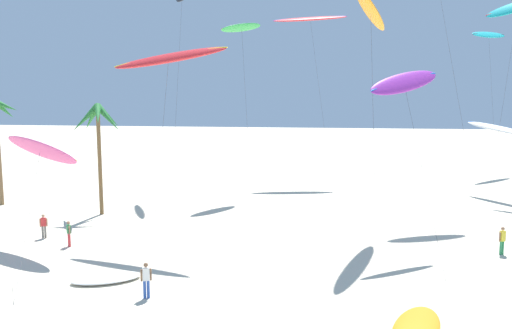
% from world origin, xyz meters
% --- Properties ---
extents(palm_tree_2, '(4.02, 4.60, 8.81)m').
position_xyz_m(palm_tree_2, '(-12.74, 28.95, 7.17)').
color(palm_tree_2, brown).
rests_on(palm_tree_2, ground).
extents(flying_kite_0, '(4.99, 9.08, 11.31)m').
position_xyz_m(flying_kite_0, '(9.49, 23.80, 10.12)').
color(flying_kite_0, purple).
rests_on(flying_kite_0, ground).
extents(flying_kite_1, '(8.01, 3.72, 12.64)m').
position_xyz_m(flying_kite_1, '(-4.98, 23.08, 11.67)').
color(flying_kite_1, red).
rests_on(flying_kite_1, ground).
extents(flying_kite_2, '(4.42, 11.86, 16.55)m').
position_xyz_m(flying_kite_2, '(-3.29, 39.23, 15.66)').
color(flying_kite_2, green).
rests_on(flying_kite_2, ground).
extents(flying_kite_3, '(4.57, 9.29, 7.15)m').
position_xyz_m(flying_kite_3, '(20.31, 41.56, 6.41)').
color(flying_kite_3, white).
rests_on(flying_kite_3, ground).
extents(flying_kite_4, '(6.20, 7.99, 17.68)m').
position_xyz_m(flying_kite_4, '(23.93, 59.09, 16.90)').
color(flying_kite_4, '#19B2B7').
rests_on(flying_kite_4, ground).
extents(flying_kite_5, '(8.38, 7.14, 18.54)m').
position_xyz_m(flying_kite_5, '(2.54, 49.32, 17.84)').
color(flying_kite_5, red).
rests_on(flying_kite_5, ground).
extents(flying_kite_6, '(3.32, 8.16, 15.95)m').
position_xyz_m(flying_kite_6, '(7.58, 26.66, 14.79)').
color(flying_kite_6, orange).
rests_on(flying_kite_6, ground).
extents(flying_kite_7, '(7.29, 11.00, 7.19)m').
position_xyz_m(flying_kite_7, '(-12.40, 20.43, 6.07)').
color(flying_kite_7, '#EA5193').
rests_on(flying_kite_7, ground).
extents(grounded_kite_1, '(3.03, 4.86, 0.40)m').
position_xyz_m(grounded_kite_1, '(8.72, 11.67, 0.20)').
color(grounded_kite_1, orange).
rests_on(grounded_kite_1, ground).
extents(grounded_kite_2, '(3.79, 3.02, 0.30)m').
position_xyz_m(grounded_kite_2, '(-5.87, 15.18, 0.15)').
color(grounded_kite_2, white).
rests_on(grounded_kite_2, ground).
extents(person_near_left, '(0.37, 0.40, 1.62)m').
position_xyz_m(person_near_left, '(-10.79, 20.44, 0.89)').
color(person_near_left, red).
rests_on(person_near_left, ground).
extents(person_near_right, '(0.48, 0.30, 1.62)m').
position_xyz_m(person_near_right, '(-13.40, 21.92, 0.89)').
color(person_near_right, slate).
rests_on(person_near_right, ground).
extents(person_mid_field, '(0.45, 0.32, 1.68)m').
position_xyz_m(person_mid_field, '(15.30, 22.85, 0.92)').
color(person_mid_field, '#338E56').
rests_on(person_mid_field, ground).
extents(person_far_watcher, '(0.47, 0.31, 1.70)m').
position_xyz_m(person_far_watcher, '(-3.03, 13.39, 0.93)').
color(person_far_watcher, '#284CA3').
rests_on(person_far_watcher, ground).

